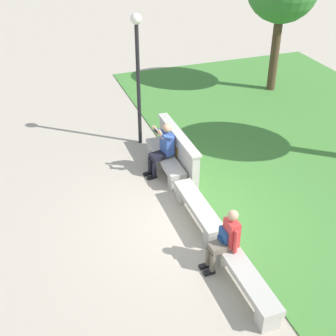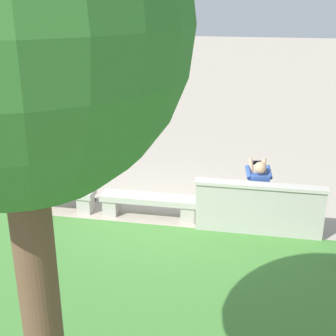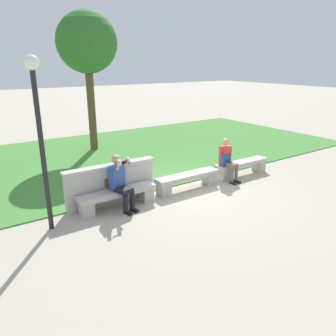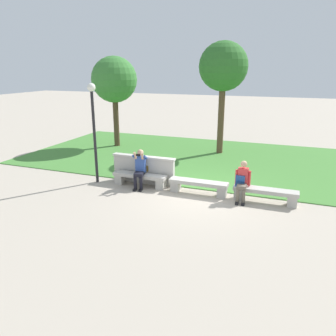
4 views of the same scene
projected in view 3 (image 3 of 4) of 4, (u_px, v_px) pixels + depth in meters
ground_plane at (187, 189)px, 9.12m from camera, size 80.00×80.00×0.00m
grass_strip at (118, 154)px, 12.55m from camera, size 18.19×8.00×0.03m
bench_main at (118, 196)px, 7.89m from camera, size 1.94×0.40×0.45m
bench_near at (188, 179)px, 9.02m from camera, size 1.94×0.40×0.45m
bench_mid at (242, 166)px, 10.16m from camera, size 1.94×0.40×0.45m
backrest_wall_with_plaque at (111, 184)px, 8.09m from camera, size 2.36×0.24×1.01m
person_photographer at (120, 180)px, 7.72m from camera, size 0.52×0.77×1.32m
person_distant at (228, 159)px, 9.62m from camera, size 0.48×0.68×1.26m
backpack at (225, 160)px, 9.62m from camera, size 0.28×0.24×0.43m
tree_behind_wall at (87, 44)px, 12.01m from camera, size 2.23×2.23×5.18m
lamp_post at (38, 120)px, 6.26m from camera, size 0.28×0.28×3.51m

